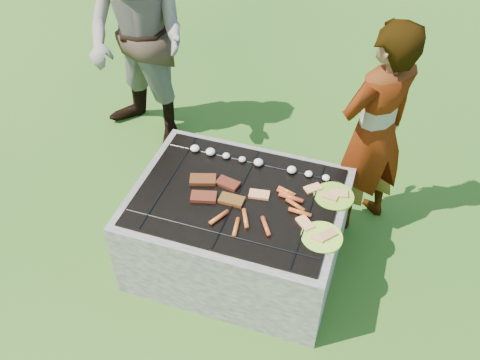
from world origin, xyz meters
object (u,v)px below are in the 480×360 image
object	(u,v)px
cook	(374,133)
bystander	(138,40)
plate_far	(334,196)
plate_near	(322,237)
fire_pit	(238,231)

from	to	relation	value
cook	bystander	distance (m)	1.91
plate_far	plate_near	distance (m)	0.35
fire_pit	plate_near	xyz separation A→B (m)	(0.56, -0.16, 0.33)
fire_pit	plate_near	size ratio (longest dim) A/B	4.24
fire_pit	plate_near	distance (m)	0.67
plate_near	bystander	size ratio (longest dim) A/B	0.17
bystander	plate_far	bearing A→B (deg)	-8.23
plate_far	bystander	bearing A→B (deg)	153.22
plate_far	bystander	size ratio (longest dim) A/B	0.14
fire_pit	bystander	bearing A→B (deg)	137.66
plate_near	plate_far	bearing A→B (deg)	90.07
fire_pit	cook	world-z (taller)	cook
fire_pit	cook	distance (m)	1.09
plate_far	bystander	distance (m)	1.95
plate_near	cook	size ratio (longest dim) A/B	0.19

